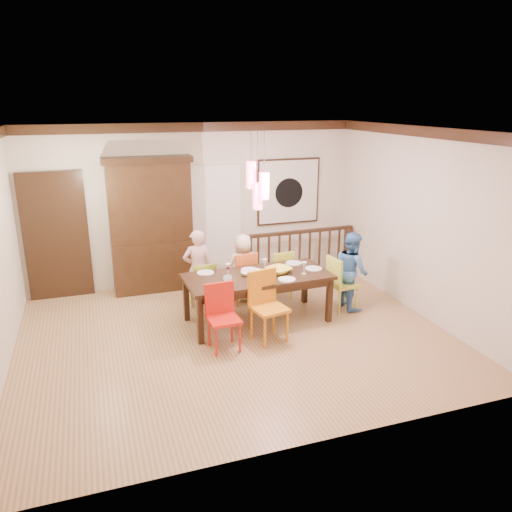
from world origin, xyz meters
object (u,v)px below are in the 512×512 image
object	(u,v)px
chair_far_left	(202,283)
chair_end_right	(343,280)
person_end_right	(351,270)
china_hutch	(151,225)
person_far_mid	(243,267)
balustrade	(300,254)
dining_table	(257,280)
person_far_left	(198,269)

from	to	relation	value
chair_far_left	chair_end_right	xyz separation A→B (m)	(2.14, -0.72, 0.05)
chair_far_left	person_end_right	world-z (taller)	person_end_right
china_hutch	person_far_mid	distance (m)	1.79
balustrade	person_end_right	bearing A→B (deg)	-81.65
chair_end_right	china_hutch	bearing A→B (deg)	48.13
dining_table	chair_far_left	size ratio (longest dim) A/B	2.71
chair_far_left	dining_table	bearing A→B (deg)	131.41
person_far_mid	person_end_right	size ratio (longest dim) A/B	0.91
person_far_mid	chair_end_right	bearing A→B (deg)	150.08
person_end_right	balustrade	bearing A→B (deg)	10.26
dining_table	person_far_left	size ratio (longest dim) A/B	1.71
china_hutch	person_end_right	distance (m)	3.51
dining_table	balustrade	bearing A→B (deg)	46.06
person_far_mid	china_hutch	bearing A→B (deg)	-31.53
china_hutch	balustrade	bearing A→B (deg)	-7.35
chair_end_right	person_end_right	size ratio (longest dim) A/B	0.71
chair_far_left	person_far_mid	bearing A→B (deg)	-168.03
dining_table	chair_end_right	xyz separation A→B (m)	(1.44, -0.04, -0.15)
person_far_left	chair_end_right	bearing A→B (deg)	155.50
dining_table	chair_far_left	xyz separation A→B (m)	(-0.70, 0.68, -0.20)
chair_far_left	balustrade	size ratio (longest dim) A/B	0.38
china_hutch	person_end_right	xyz separation A→B (m)	(2.94, -1.84, -0.55)
china_hutch	person_far_left	distance (m)	1.29
person_end_right	china_hutch	bearing A→B (deg)	58.39
person_end_right	person_far_left	bearing A→B (deg)	71.30
dining_table	china_hutch	world-z (taller)	china_hutch
dining_table	china_hutch	xyz separation A→B (m)	(-1.31, 1.89, 0.52)
person_end_right	chair_far_left	bearing A→B (deg)	75.07
person_far_left	person_far_mid	world-z (taller)	person_far_left
person_far_mid	person_end_right	world-z (taller)	person_end_right
china_hutch	person_far_left	world-z (taller)	china_hutch
dining_table	person_end_right	xyz separation A→B (m)	(1.63, 0.04, -0.04)
person_far_left	person_far_mid	distance (m)	0.79
dining_table	chair_far_left	bearing A→B (deg)	133.38
china_hutch	person_far_mid	xyz separation A→B (m)	(1.37, -0.98, -0.61)
balustrade	person_far_left	world-z (taller)	person_far_left
chair_far_left	balustrade	distance (m)	2.24
dining_table	person_far_mid	distance (m)	0.91
chair_far_left	person_far_left	size ratio (longest dim) A/B	0.63
chair_far_left	china_hutch	xyz separation A→B (m)	(-0.62, 1.20, 0.72)
dining_table	chair_end_right	bearing A→B (deg)	-3.81
person_far_mid	chair_far_left	bearing A→B (deg)	20.46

